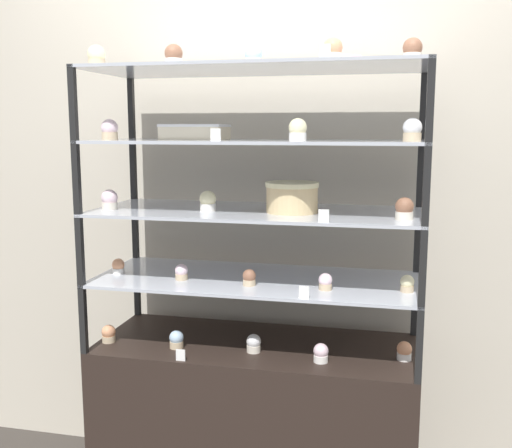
# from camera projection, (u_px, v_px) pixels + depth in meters

# --- Properties ---
(back_wall) EXTENTS (8.00, 0.05, 2.60)m
(back_wall) POSITION_uv_depth(u_px,v_px,m) (276.00, 194.00, 2.73)
(back_wall) COLOR beige
(back_wall) RESTS_ON ground_plane
(display_base) EXTENTS (1.27, 0.52, 0.74)m
(display_base) POSITION_uv_depth(u_px,v_px,m) (256.00, 428.00, 2.48)
(display_base) COLOR black
(display_base) RESTS_ON ground_plane
(display_riser_lower) EXTENTS (1.27, 0.52, 0.27)m
(display_riser_lower) POSITION_uv_depth(u_px,v_px,m) (256.00, 282.00, 2.38)
(display_riser_lower) COLOR black
(display_riser_lower) RESTS_ON display_base
(display_riser_middle) EXTENTS (1.27, 0.52, 0.27)m
(display_riser_middle) POSITION_uv_depth(u_px,v_px,m) (256.00, 214.00, 2.34)
(display_riser_middle) COLOR black
(display_riser_middle) RESTS_ON display_riser_lower
(display_riser_upper) EXTENTS (1.27, 0.52, 0.27)m
(display_riser_upper) POSITION_uv_depth(u_px,v_px,m) (256.00, 144.00, 2.30)
(display_riser_upper) COLOR black
(display_riser_upper) RESTS_ON display_riser_middle
(display_riser_top) EXTENTS (1.27, 0.52, 0.27)m
(display_riser_top) POSITION_uv_depth(u_px,v_px,m) (256.00, 71.00, 2.25)
(display_riser_top) COLOR black
(display_riser_top) RESTS_ON display_riser_upper
(layer_cake_centerpiece) EXTENTS (0.20, 0.20, 0.12)m
(layer_cake_centerpiece) POSITION_uv_depth(u_px,v_px,m) (292.00, 197.00, 2.27)
(layer_cake_centerpiece) COLOR #DBBC84
(layer_cake_centerpiece) RESTS_ON display_riser_middle
(sheet_cake_frosted) EXTENTS (0.25, 0.18, 0.06)m
(sheet_cake_frosted) POSITION_uv_depth(u_px,v_px,m) (195.00, 132.00, 2.38)
(sheet_cake_frosted) COLOR beige
(sheet_cake_frosted) RESTS_ON display_riser_upper
(cupcake_0) EXTENTS (0.06, 0.06, 0.07)m
(cupcake_0) POSITION_uv_depth(u_px,v_px,m) (109.00, 334.00, 2.44)
(cupcake_0) COLOR #CCB28C
(cupcake_0) RESTS_ON display_base
(cupcake_1) EXTENTS (0.06, 0.06, 0.07)m
(cupcake_1) POSITION_uv_depth(u_px,v_px,m) (176.00, 340.00, 2.37)
(cupcake_1) COLOR #CCB28C
(cupcake_1) RESTS_ON display_base
(cupcake_2) EXTENTS (0.06, 0.06, 0.07)m
(cupcake_2) POSITION_uv_depth(u_px,v_px,m) (254.00, 343.00, 2.33)
(cupcake_2) COLOR beige
(cupcake_2) RESTS_ON display_base
(cupcake_3) EXTENTS (0.06, 0.06, 0.07)m
(cupcake_3) POSITION_uv_depth(u_px,v_px,m) (321.00, 353.00, 2.23)
(cupcake_3) COLOR white
(cupcake_3) RESTS_ON display_base
(cupcake_4) EXTENTS (0.06, 0.06, 0.07)m
(cupcake_4) POSITION_uv_depth(u_px,v_px,m) (404.00, 351.00, 2.25)
(cupcake_4) COLOR white
(cupcake_4) RESTS_ON display_base
(price_tag_0) EXTENTS (0.04, 0.00, 0.04)m
(price_tag_0) POSITION_uv_depth(u_px,v_px,m) (181.00, 355.00, 2.24)
(price_tag_0) COLOR white
(price_tag_0) RESTS_ON display_base
(cupcake_5) EXTENTS (0.05, 0.05, 0.06)m
(cupcake_5) POSITION_uv_depth(u_px,v_px,m) (118.00, 266.00, 2.45)
(cupcake_5) COLOR white
(cupcake_5) RESTS_ON display_riser_lower
(cupcake_6) EXTENTS (0.05, 0.05, 0.06)m
(cupcake_6) POSITION_uv_depth(u_px,v_px,m) (181.00, 272.00, 2.35)
(cupcake_6) COLOR #CCB28C
(cupcake_6) RESTS_ON display_riser_lower
(cupcake_7) EXTENTS (0.05, 0.05, 0.06)m
(cupcake_7) POSITION_uv_depth(u_px,v_px,m) (249.00, 278.00, 2.26)
(cupcake_7) COLOR #CCB28C
(cupcake_7) RESTS_ON display_riser_lower
(cupcake_8) EXTENTS (0.05, 0.05, 0.06)m
(cupcake_8) POSITION_uv_depth(u_px,v_px,m) (325.00, 282.00, 2.20)
(cupcake_8) COLOR #CCB28C
(cupcake_8) RESTS_ON display_riser_lower
(cupcake_9) EXTENTS (0.05, 0.05, 0.06)m
(cupcake_9) POSITION_uv_depth(u_px,v_px,m) (407.00, 284.00, 2.18)
(cupcake_9) COLOR #CCB28C
(cupcake_9) RESTS_ON display_riser_lower
(price_tag_1) EXTENTS (0.04, 0.00, 0.04)m
(price_tag_1) POSITION_uv_depth(u_px,v_px,m) (304.00, 292.00, 2.09)
(price_tag_1) COLOR white
(price_tag_1) RESTS_ON display_riser_lower
(cupcake_10) EXTENTS (0.06, 0.06, 0.08)m
(cupcake_10) POSITION_uv_depth(u_px,v_px,m) (110.00, 200.00, 2.36)
(cupcake_10) COLOR beige
(cupcake_10) RESTS_ON display_riser_middle
(cupcake_11) EXTENTS (0.06, 0.06, 0.08)m
(cupcake_11) POSITION_uv_depth(u_px,v_px,m) (208.00, 201.00, 2.31)
(cupcake_11) COLOR white
(cupcake_11) RESTS_ON display_riser_middle
(cupcake_12) EXTENTS (0.06, 0.06, 0.08)m
(cupcake_12) POSITION_uv_depth(u_px,v_px,m) (404.00, 209.00, 2.09)
(cupcake_12) COLOR beige
(cupcake_12) RESTS_ON display_riser_middle
(price_tag_2) EXTENTS (0.04, 0.00, 0.04)m
(price_tag_2) POSITION_uv_depth(u_px,v_px,m) (324.00, 216.00, 2.04)
(price_tag_2) COLOR white
(price_tag_2) RESTS_ON display_riser_middle
(cupcake_13) EXTENTS (0.07, 0.07, 0.08)m
(cupcake_13) POSITION_uv_depth(u_px,v_px,m) (110.00, 130.00, 2.33)
(cupcake_13) COLOR #CCB28C
(cupcake_13) RESTS_ON display_riser_upper
(cupcake_14) EXTENTS (0.07, 0.07, 0.08)m
(cupcake_14) POSITION_uv_depth(u_px,v_px,m) (298.00, 130.00, 2.12)
(cupcake_14) COLOR white
(cupcake_14) RESTS_ON display_riser_upper
(cupcake_15) EXTENTS (0.07, 0.07, 0.08)m
(cupcake_15) POSITION_uv_depth(u_px,v_px,m) (412.00, 130.00, 2.06)
(cupcake_15) COLOR #CCB28C
(cupcake_15) RESTS_ON display_riser_upper
(price_tag_3) EXTENTS (0.04, 0.00, 0.04)m
(price_tag_3) POSITION_uv_depth(u_px,v_px,m) (216.00, 135.00, 2.08)
(price_tag_3) COLOR white
(price_tag_3) RESTS_ON display_riser_upper
(cupcake_16) EXTENTS (0.07, 0.07, 0.08)m
(cupcake_16) POSITION_uv_depth(u_px,v_px,m) (96.00, 56.00, 2.24)
(cupcake_16) COLOR #CCB28C
(cupcake_16) RESTS_ON display_riser_top
(cupcake_17) EXTENTS (0.07, 0.07, 0.08)m
(cupcake_17) POSITION_uv_depth(u_px,v_px,m) (174.00, 56.00, 2.21)
(cupcake_17) COLOR white
(cupcake_17) RESTS_ON display_riser_top
(cupcake_18) EXTENTS (0.07, 0.07, 0.08)m
(cupcake_18) POSITION_uv_depth(u_px,v_px,m) (254.00, 56.00, 2.21)
(cupcake_18) COLOR beige
(cupcake_18) RESTS_ON display_riser_top
(cupcake_19) EXTENTS (0.07, 0.07, 0.08)m
(cupcake_19) POSITION_uv_depth(u_px,v_px,m) (333.00, 50.00, 2.06)
(cupcake_19) COLOR white
(cupcake_19) RESTS_ON display_riser_top
(cupcake_20) EXTENTS (0.07, 0.07, 0.08)m
(cupcake_20) POSITION_uv_depth(u_px,v_px,m) (412.00, 50.00, 2.05)
(cupcake_20) COLOR beige
(cupcake_20) RESTS_ON display_riser_top
(price_tag_4) EXTENTS (0.04, 0.00, 0.04)m
(price_tag_4) POSITION_uv_depth(u_px,v_px,m) (325.00, 51.00, 1.95)
(price_tag_4) COLOR white
(price_tag_4) RESTS_ON display_riser_top
(donut_glazed) EXTENTS (0.13, 0.13, 0.04)m
(donut_glazed) POSITION_uv_depth(u_px,v_px,m) (346.00, 61.00, 2.22)
(donut_glazed) COLOR #EFB2BC
(donut_glazed) RESTS_ON display_riser_top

